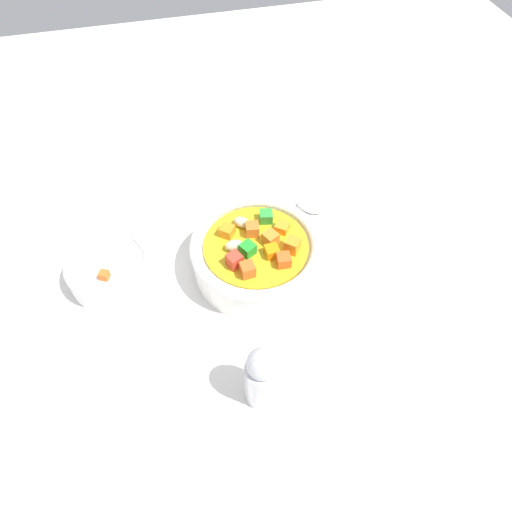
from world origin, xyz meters
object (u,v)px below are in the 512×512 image
Objects in this scene: side_bowl_small at (110,269)px; pepper_shaker at (263,377)px; soup_bowl_main at (256,254)px; spoon at (343,221)px.

side_bowl_small is 1.14× the size of pepper_shaker.
pepper_shaker is at bearing -11.83° from soup_bowl_main.
spoon is (-4.65, 13.29, -2.49)cm from soup_bowl_main.
side_bowl_small is at bearing -99.27° from soup_bowl_main.
pepper_shaker is (15.80, -3.31, 1.45)cm from soup_bowl_main.
spoon is 26.63cm from pepper_shaker.
soup_bowl_main is 0.96× the size of spoon.
pepper_shaker is (20.45, -16.60, 3.94)cm from spoon.
spoon is at bearing 93.38° from side_bowl_small.
spoon is 1.61× the size of side_bowl_small.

